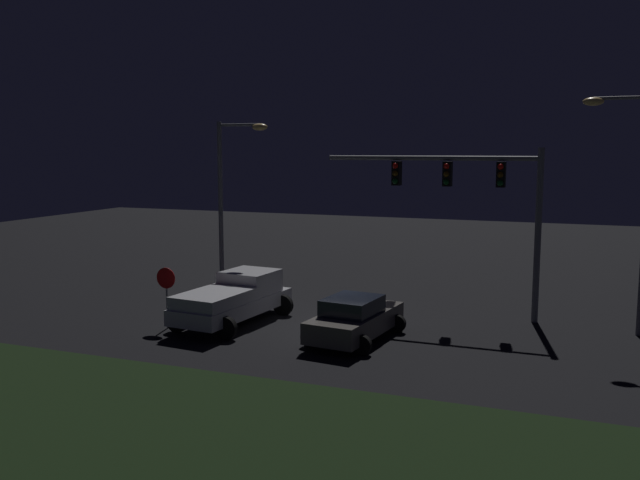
% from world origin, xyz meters
% --- Properties ---
extents(ground_plane, '(80.00, 80.00, 0.00)m').
position_xyz_m(ground_plane, '(0.00, 0.00, 0.00)').
color(ground_plane, black).
extents(grass_median, '(25.33, 7.28, 0.10)m').
position_xyz_m(grass_median, '(0.00, -9.83, 0.05)').
color(grass_median, black).
rests_on(grass_median, ground_plane).
extents(pickup_truck, '(3.24, 5.58, 1.80)m').
position_xyz_m(pickup_truck, '(-3.68, -0.64, 1.00)').
color(pickup_truck, '#B7B7BC').
rests_on(pickup_truck, ground_plane).
extents(car_sedan, '(2.82, 4.58, 1.51)m').
position_xyz_m(car_sedan, '(1.23, -1.31, 0.74)').
color(car_sedan, '#514C47').
rests_on(car_sedan, ground_plane).
extents(traffic_signal_gantry, '(8.32, 0.56, 6.50)m').
position_xyz_m(traffic_signal_gantry, '(4.32, 3.44, 4.90)').
color(traffic_signal_gantry, slate).
rests_on(traffic_signal_gantry, ground_plane).
extents(street_lamp_left, '(2.40, 0.44, 7.62)m').
position_xyz_m(street_lamp_left, '(-6.10, 3.54, 4.82)').
color(street_lamp_left, slate).
rests_on(street_lamp_left, ground_plane).
extents(street_lamp_right, '(2.31, 0.44, 8.31)m').
position_xyz_m(street_lamp_right, '(9.86, 2.83, 5.19)').
color(street_lamp_right, slate).
rests_on(street_lamp_right, ground_plane).
extents(stop_sign, '(0.76, 0.08, 2.23)m').
position_xyz_m(stop_sign, '(-5.58, -2.30, 1.56)').
color(stop_sign, slate).
rests_on(stop_sign, ground_plane).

